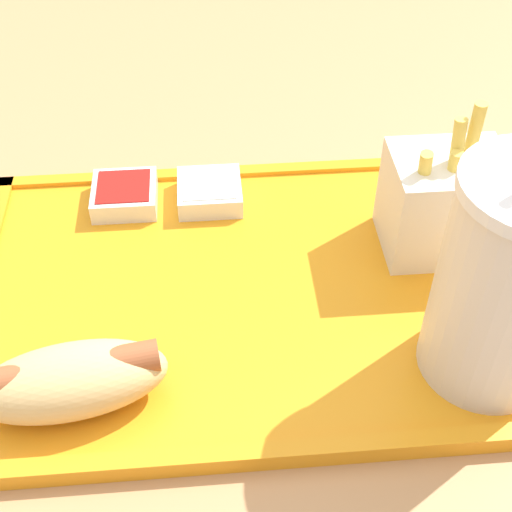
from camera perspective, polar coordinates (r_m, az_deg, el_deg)
dining_table at (r=0.85m, az=-0.70°, el=-19.46°), size 1.01×1.18×0.75m
food_tray at (r=0.52m, az=0.00°, el=-2.76°), size 0.41×0.28×0.01m
soda_cup at (r=0.44m, az=19.56°, el=-1.97°), size 0.09×0.09×0.18m
hot_dog_far at (r=0.45m, az=-14.60°, el=-9.56°), size 0.12×0.07×0.04m
fries_carton at (r=0.54m, az=14.74°, el=4.20°), size 0.08×0.07×0.12m
sauce_cup_mayo at (r=0.58m, az=-3.74°, el=5.19°), size 0.05×0.05×0.02m
sauce_cup_ketchup at (r=0.59m, az=-10.47°, el=4.89°), size 0.05×0.05×0.02m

